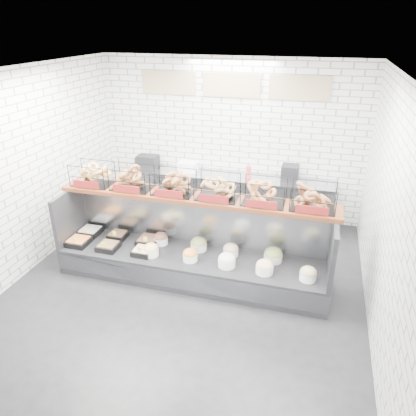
% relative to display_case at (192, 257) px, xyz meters
% --- Properties ---
extents(ground, '(5.50, 5.50, 0.00)m').
position_rel_display_case_xyz_m(ground, '(0.00, -0.34, -0.33)').
color(ground, black).
rests_on(ground, ground).
extents(room_shell, '(5.02, 5.51, 3.01)m').
position_rel_display_case_xyz_m(room_shell, '(0.00, 0.26, 1.73)').
color(room_shell, silver).
rests_on(room_shell, ground).
extents(display_case, '(4.00, 0.90, 1.20)m').
position_rel_display_case_xyz_m(display_case, '(0.00, 0.00, 0.00)').
color(display_case, black).
rests_on(display_case, ground).
extents(bagel_shelf, '(4.10, 0.50, 0.40)m').
position_rel_display_case_xyz_m(bagel_shelf, '(0.00, 0.18, 1.07)').
color(bagel_shelf, '#451D0E').
rests_on(bagel_shelf, display_case).
extents(prep_counter, '(4.00, 0.60, 1.20)m').
position_rel_display_case_xyz_m(prep_counter, '(-0.01, 2.09, 0.14)').
color(prep_counter, '#93969B').
rests_on(prep_counter, ground).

